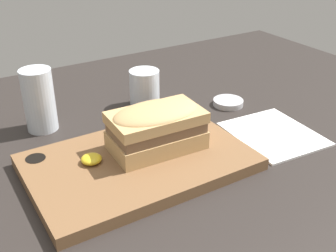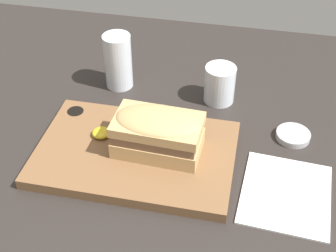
% 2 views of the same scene
% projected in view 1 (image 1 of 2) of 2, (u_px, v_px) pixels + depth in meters
% --- Properties ---
extents(dining_table, '(1.46, 1.24, 0.02)m').
position_uv_depth(dining_table, '(188.00, 173.00, 0.74)').
color(dining_table, '#282321').
rests_on(dining_table, ground).
extents(serving_board, '(0.38, 0.25, 0.02)m').
position_uv_depth(serving_board, '(138.00, 162.00, 0.73)').
color(serving_board, brown).
rests_on(serving_board, dining_table).
extents(sandwich, '(0.17, 0.10, 0.08)m').
position_uv_depth(sandwich, '(156.00, 126.00, 0.73)').
color(sandwich, tan).
rests_on(sandwich, serving_board).
extents(mustard_dollop, '(0.04, 0.04, 0.01)m').
position_uv_depth(mustard_dollop, '(91.00, 159.00, 0.71)').
color(mustard_dollop, gold).
rests_on(mustard_dollop, serving_board).
extents(water_glass, '(0.06, 0.06, 0.13)m').
position_uv_depth(water_glass, '(40.00, 104.00, 0.84)').
color(water_glass, silver).
rests_on(water_glass, dining_table).
extents(wine_glass, '(0.07, 0.07, 0.08)m').
position_uv_depth(wine_glass, '(145.00, 89.00, 0.95)').
color(wine_glass, silver).
rests_on(wine_glass, dining_table).
extents(napkin, '(0.17, 0.19, 0.00)m').
position_uv_depth(napkin, '(273.00, 134.00, 0.84)').
color(napkin, white).
rests_on(napkin, dining_table).
extents(condiment_dish, '(0.07, 0.07, 0.01)m').
position_uv_depth(condiment_dish, '(228.00, 102.00, 0.96)').
color(condiment_dish, '#B2B2B7').
rests_on(condiment_dish, dining_table).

